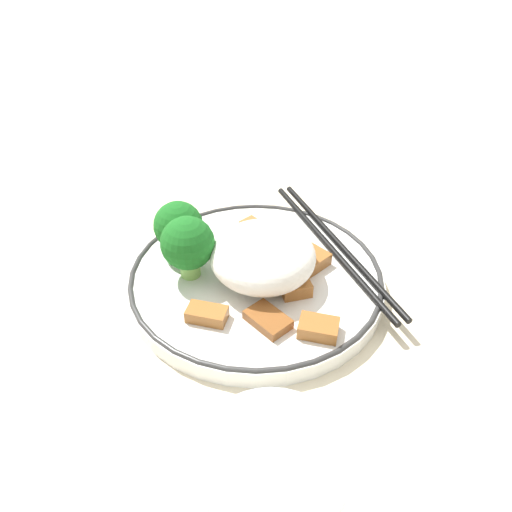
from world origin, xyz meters
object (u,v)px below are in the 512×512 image
broccoli_back_left (179,227)px  drinking_glass (271,498)px  chopsticks (334,245)px  plate (256,278)px  broccoli_back_center (188,244)px

broccoli_back_left → drinking_glass: bearing=62.5°
broccoli_back_left → chopsticks: bearing=137.5°
plate → broccoli_back_left: (0.03, -0.07, 0.04)m
chopsticks → drinking_glass: 0.27m
broccoli_back_left → drinking_glass: size_ratio=0.62×
chopsticks → plate: bearing=-18.1°
broccoli_back_center → drinking_glass: bearing=62.1°
broccoli_back_center → plate: bearing=136.6°
broccoli_back_center → chopsticks: bearing=151.6°
broccoli_back_center → chopsticks: size_ratio=0.27×
broccoli_back_center → drinking_glass: 0.23m
drinking_glass → plate: bearing=-133.0°
broccoli_back_left → chopsticks: (-0.11, 0.10, -0.03)m
plate → chopsticks: (-0.08, 0.03, 0.01)m
chopsticks → broccoli_back_left: bearing=-42.5°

